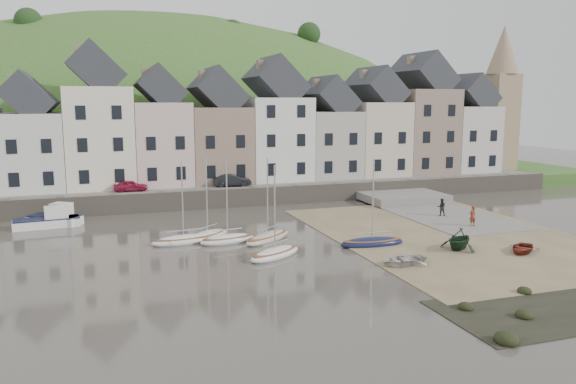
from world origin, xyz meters
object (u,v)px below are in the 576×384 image
object	(u,v)px
rowboat_red	(522,248)
person_dark	(441,207)
rowboat_green	(459,239)
person_red	(472,216)
car_right	(232,180)
sailboat_0	(184,240)
car_left	(131,186)
rowboat_white	(403,260)

from	to	relation	value
rowboat_red	person_dark	xyz separation A→B (m)	(1.77, 12.15, 0.55)
rowboat_green	person_dark	xyz separation A→B (m)	(5.35, 10.14, 0.08)
rowboat_green	person_red	distance (m)	7.85
person_dark	car_right	size ratio (longest dim) A/B	0.41
person_red	person_dark	bearing A→B (deg)	-96.69
sailboat_0	person_dark	xyz separation A→B (m)	(22.99, 2.12, 0.63)
sailboat_0	person_red	size ratio (longest dim) A/B	3.78
sailboat_0	rowboat_green	xyz separation A→B (m)	(17.64, -8.02, 0.55)
rowboat_green	person_red	size ratio (longest dim) A/B	1.71
rowboat_red	person_red	world-z (taller)	person_red
rowboat_green	person_red	xyz separation A→B (m)	(5.34, 5.75, 0.14)
rowboat_red	car_right	bearing A→B (deg)	170.31
car_left	rowboat_white	bearing A→B (deg)	-149.10
rowboat_white	car_left	xyz separation A→B (m)	(-14.86, 25.52, 1.77)
rowboat_white	person_red	xyz separation A→B (m)	(10.85, 7.76, 0.58)
rowboat_red	person_dark	distance (m)	12.29
person_red	person_dark	world-z (taller)	person_red
rowboat_green	car_right	distance (m)	25.76
rowboat_white	car_left	distance (m)	29.59
rowboat_green	rowboat_red	world-z (taller)	rowboat_green
car_left	car_right	world-z (taller)	car_right
rowboat_red	car_left	xyz separation A→B (m)	(-23.95, 25.54, 1.79)
person_red	car_right	distance (m)	23.78
sailboat_0	rowboat_green	size ratio (longest dim) A/B	2.22
rowboat_red	rowboat_white	bearing A→B (deg)	-128.48
rowboat_red	person_red	size ratio (longest dim) A/B	1.66
rowboat_white	rowboat_red	world-z (taller)	rowboat_white
person_dark	rowboat_white	bearing A→B (deg)	73.16
person_dark	car_right	world-z (taller)	car_right
person_red	rowboat_green	bearing A→B (deg)	40.51
rowboat_green	car_left	world-z (taller)	car_left
person_red	car_right	xyz separation A→B (m)	(-15.76, 17.77, 1.27)
person_red	rowboat_white	bearing A→B (deg)	28.96
rowboat_green	car_right	world-z (taller)	car_right
car_right	person_dark	bearing A→B (deg)	-123.14
rowboat_white	person_dark	world-z (taller)	person_dark
person_dark	car_left	bearing A→B (deg)	-2.51
rowboat_white	car_left	world-z (taller)	car_left
rowboat_red	car_right	distance (m)	29.18
rowboat_red	car_left	bearing A→B (deg)	-175.24
rowboat_white	car_left	bearing A→B (deg)	-156.34
car_left	person_red	bearing A→B (deg)	-123.95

